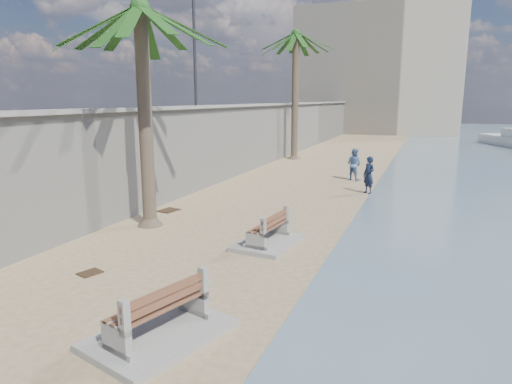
% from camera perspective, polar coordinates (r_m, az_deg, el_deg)
% --- Properties ---
extents(ground_plane, '(140.00, 140.00, 0.00)m').
position_cam_1_polar(ground_plane, '(7.77, -16.02, -18.94)').
color(ground_plane, tan).
extents(seawall, '(0.45, 70.00, 3.50)m').
position_cam_1_polar(seawall, '(27.04, 0.52, 7.03)').
color(seawall, gray).
rests_on(seawall, ground_plane).
extents(wall_cap, '(0.80, 70.00, 0.12)m').
position_cam_1_polar(wall_cap, '(26.96, 0.53, 10.85)').
color(wall_cap, gray).
rests_on(wall_cap, seawall).
extents(end_building, '(18.00, 12.00, 14.00)m').
position_cam_1_polar(end_building, '(57.69, 15.19, 14.27)').
color(end_building, '#B7AA93').
rests_on(end_building, ground_plane).
extents(bench_near, '(2.12, 2.61, 0.95)m').
position_cam_1_polar(bench_near, '(7.90, -12.07, -14.82)').
color(bench_near, gray).
rests_on(bench_near, ground_plane).
extents(bench_far, '(1.60, 2.19, 0.86)m').
position_cam_1_polar(bench_far, '(12.37, 1.53, -4.93)').
color(bench_far, gray).
rests_on(bench_far, ground_plane).
extents(palm_mid, '(5.00, 5.00, 7.32)m').
position_cam_1_polar(palm_mid, '(14.37, -14.28, 21.07)').
color(palm_mid, brown).
rests_on(palm_mid, ground_plane).
extents(palm_back, '(5.00, 5.00, 8.78)m').
position_cam_1_polar(palm_back, '(30.29, 5.05, 18.86)').
color(palm_back, brown).
rests_on(palm_back, ground_plane).
extents(streetlight, '(0.28, 0.28, 5.12)m').
position_cam_1_polar(streetlight, '(19.80, -7.74, 19.47)').
color(streetlight, '#2D2D33').
rests_on(streetlight, wall_cap).
extents(person_a, '(0.77, 0.75, 1.79)m').
position_cam_1_polar(person_a, '(19.50, 13.93, 2.39)').
color(person_a, '#121B33').
rests_on(person_a, ground_plane).
extents(person_b, '(1.02, 0.93, 1.72)m').
position_cam_1_polar(person_b, '(22.63, 12.15, 3.62)').
color(person_b, '#496697').
rests_on(person_b, ground_plane).
extents(debris_c, '(0.68, 0.79, 0.03)m').
position_cam_1_polar(debris_c, '(16.46, -10.87, -2.26)').
color(debris_c, '#382616').
rests_on(debris_c, ground_plane).
extents(debris_d, '(0.52, 0.58, 0.03)m').
position_cam_1_polar(debris_d, '(11.16, -20.03, -9.47)').
color(debris_d, '#382616').
rests_on(debris_d, ground_plane).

